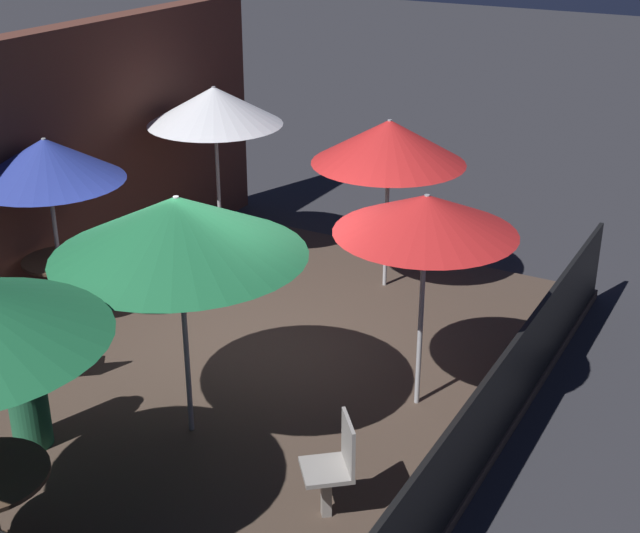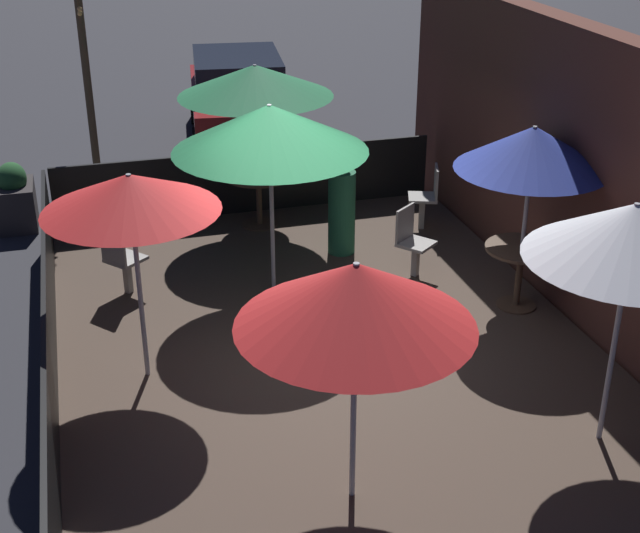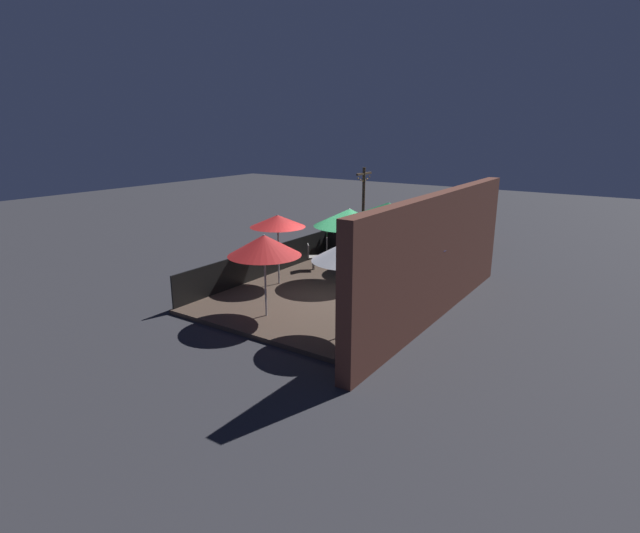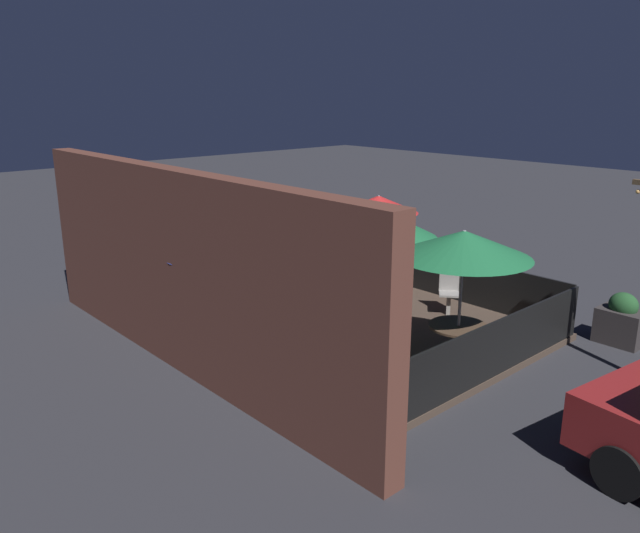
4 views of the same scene
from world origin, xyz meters
name	(u,v)px [view 1 (image 1 of 4)]	position (x,y,z in m)	size (l,w,h in m)	color
ground_plane	(239,378)	(0.00, 0.00, 0.00)	(60.00, 60.00, 0.00)	#2D2D33
patio_deck	(239,374)	(0.00, 0.00, 0.06)	(7.81, 5.85, 0.12)	#47382D
building_wall	(9,186)	(0.00, 3.15, 1.68)	(9.41, 0.36, 3.36)	brown
fence_front	(499,401)	(0.00, -2.88, 0.59)	(7.61, 0.05, 0.95)	black
patio_umbrella_0	(46,160)	(-0.01, 2.48, 2.10)	(1.73, 1.73, 2.23)	#B2B2B7
patio_umbrella_2	(389,142)	(2.72, -0.45, 2.04)	(1.91, 1.91, 2.19)	#B2B2B7
patio_umbrella_3	(178,226)	(-1.17, -0.24, 2.21)	(2.29, 2.29, 2.37)	#B2B2B7
patio_umbrella_4	(426,214)	(0.32, -1.94, 2.15)	(1.73, 1.73, 2.22)	#B2B2B7
patio_umbrella_5	(214,106)	(2.58, 2.02, 2.22)	(1.81, 1.81, 2.35)	#B2B2B7
dining_table_0	(61,272)	(-0.01, 2.48, 0.73)	(0.86, 0.86, 0.78)	#4C3828
patio_chair_0	(334,465)	(-1.60, -2.02, 0.61)	(0.56, 0.56, 0.91)	gray
patio_chair_1	(47,341)	(-1.17, 1.57, 0.61)	(0.56, 0.56, 0.90)	gray
patron_0	(26,386)	(-2.08, 0.91, 0.74)	(0.47, 0.47, 1.37)	#236642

